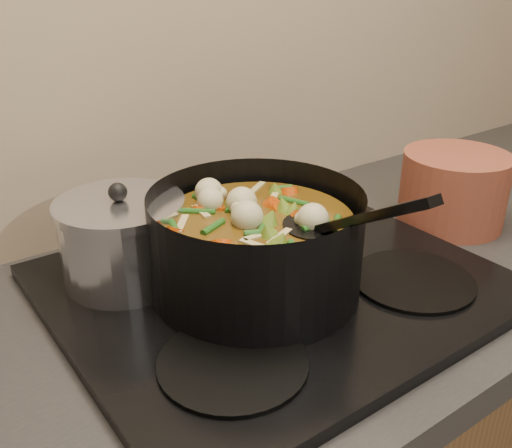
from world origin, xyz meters
TOP-DOWN VIEW (x-y plane):
  - stovetop at (0.00, 1.93)m, footprint 0.62×0.54m
  - stockpot at (-0.04, 1.92)m, footprint 0.35×0.43m
  - saucepan at (-0.18, 2.06)m, footprint 0.19×0.19m
  - terracotta_crock at (0.41, 1.93)m, footprint 0.25×0.25m

SIDE VIEW (x-z plane):
  - stovetop at x=0.00m, z-range 0.91..0.93m
  - terracotta_crock at x=0.41m, z-range 0.91..1.04m
  - saucepan at x=-0.18m, z-range 0.92..1.07m
  - stockpot at x=-0.04m, z-range 0.89..1.11m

